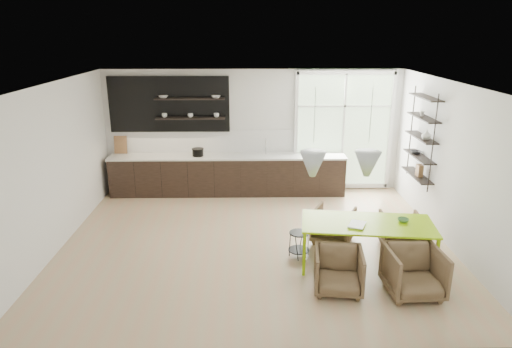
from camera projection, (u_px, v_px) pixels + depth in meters
name	position (u px, v px, depth m)	size (l,w,h in m)	color
room	(283.00, 151.00, 9.06)	(7.02, 6.01, 2.91)	tan
kitchen_run	(224.00, 169.00, 10.82)	(5.54, 0.69, 2.75)	black
right_shelving	(421.00, 140.00, 9.12)	(0.26, 1.22, 1.90)	black
dining_table	(367.00, 226.00, 7.40)	(2.21, 1.20, 0.77)	#90CB05
armchair_back_left	(333.00, 225.00, 8.39)	(0.69, 0.71, 0.65)	brown
armchair_back_right	(400.00, 231.00, 8.15)	(0.68, 0.70, 0.64)	brown
armchair_front_left	(338.00, 271.00, 6.79)	(0.70, 0.72, 0.66)	brown
armchair_front_right	(414.00, 272.00, 6.69)	(0.78, 0.80, 0.73)	brown
wire_stool	(299.00, 241.00, 7.82)	(0.36, 0.36, 0.46)	black
table_book	(349.00, 223.00, 7.32)	(0.24, 0.33, 0.03)	white
table_bowl	(403.00, 220.00, 7.42)	(0.18, 0.18, 0.05)	#4F844B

